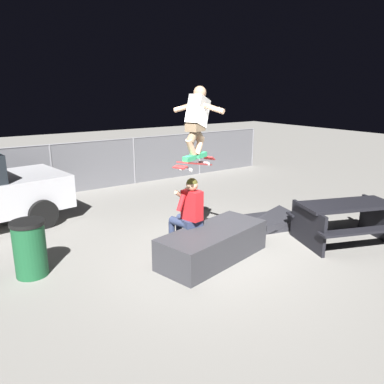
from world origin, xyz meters
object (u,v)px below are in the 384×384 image
(kicker_ramp, at_px, (271,223))
(picnic_table_back, at_px, (346,216))
(ledge_box_main, at_px, (213,244))
(trash_bin, at_px, (30,248))
(skateboard, at_px, (195,164))
(person_sitting_on_ledge, at_px, (187,211))
(skater_airborne, at_px, (197,119))

(kicker_ramp, bearing_deg, picnic_table_back, -69.79)
(ledge_box_main, bearing_deg, trash_bin, 157.21)
(skateboard, distance_m, trash_bin, 2.84)
(trash_bin, bearing_deg, person_sitting_on_ledge, -15.64)
(skateboard, height_order, skater_airborne, skater_airborne)
(person_sitting_on_ledge, bearing_deg, skater_airborne, -75.41)
(skater_airborne, bearing_deg, ledge_box_main, -53.25)
(picnic_table_back, bearing_deg, person_sitting_on_ledge, 155.40)
(ledge_box_main, distance_m, trash_bin, 2.87)
(ledge_box_main, height_order, skateboard, skateboard)
(ledge_box_main, distance_m, person_sitting_on_ledge, 0.70)
(skateboard, bearing_deg, trash_bin, 159.47)
(kicker_ramp, bearing_deg, ledge_box_main, -163.83)
(skateboard, height_order, kicker_ramp, skateboard)
(trash_bin, bearing_deg, ledge_box_main, -22.79)
(skater_airborne, bearing_deg, trash_bin, 160.36)
(ledge_box_main, distance_m, kicker_ramp, 2.05)
(skater_airborne, distance_m, picnic_table_back, 3.36)
(skateboard, distance_m, skater_airborne, 0.69)
(ledge_box_main, xyz_separation_m, trash_bin, (-2.64, 1.11, 0.18))
(skateboard, relative_size, picnic_table_back, 0.49)
(ledge_box_main, height_order, skater_airborne, skater_airborne)
(skateboard, xyz_separation_m, skater_airborne, (0.05, 0.02, 0.69))
(person_sitting_on_ledge, relative_size, trash_bin, 1.55)
(skateboard, bearing_deg, person_sitting_on_ledge, 90.49)
(kicker_ramp, height_order, picnic_table_back, picnic_table_back)
(skater_airborne, height_order, kicker_ramp, skater_airborne)
(skater_airborne, bearing_deg, kicker_ramp, 9.09)
(kicker_ramp, relative_size, picnic_table_back, 0.55)
(ledge_box_main, relative_size, kicker_ramp, 1.74)
(skater_airborne, distance_m, trash_bin, 3.22)
(kicker_ramp, distance_m, trash_bin, 4.65)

